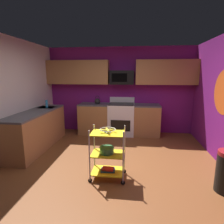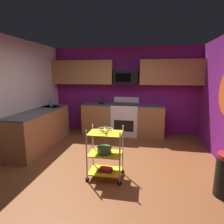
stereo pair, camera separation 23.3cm
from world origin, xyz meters
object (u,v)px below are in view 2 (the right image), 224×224
(oven_range, at_px, (125,119))
(rolling_cart, at_px, (105,153))
(microwave, at_px, (126,78))
(kettle, at_px, (101,101))
(book_stack, at_px, (106,169))
(fruit_bowl, at_px, (105,130))
(mixing_bowl_large, at_px, (104,150))
(dish_soap_bottle, at_px, (51,103))

(oven_range, xyz_separation_m, rolling_cart, (-0.05, -2.50, -0.03))
(microwave, height_order, rolling_cart, microwave)
(oven_range, bearing_deg, kettle, -179.69)
(rolling_cart, relative_size, book_stack, 3.54)
(kettle, bearing_deg, rolling_cart, -74.94)
(fruit_bowl, height_order, book_stack, fruit_bowl)
(oven_range, height_order, fruit_bowl, oven_range)
(fruit_bowl, xyz_separation_m, book_stack, (0.00, 0.00, -0.72))
(oven_range, distance_m, rolling_cart, 2.50)
(mixing_bowl_large, bearing_deg, book_stack, 0.00)
(oven_range, relative_size, microwave, 1.57)
(microwave, bearing_deg, rolling_cart, -91.17)
(kettle, bearing_deg, mixing_bowl_large, -75.33)
(microwave, distance_m, book_stack, 3.03)
(fruit_bowl, bearing_deg, kettle, 105.06)
(rolling_cart, xyz_separation_m, book_stack, (0.00, -0.00, -0.30))
(microwave, bearing_deg, dish_soap_bottle, -155.14)
(fruit_bowl, distance_m, kettle, 2.58)
(kettle, bearing_deg, fruit_bowl, -74.94)
(book_stack, bearing_deg, kettle, 105.06)
(rolling_cart, xyz_separation_m, fruit_bowl, (0.00, -0.00, 0.42))
(oven_range, relative_size, book_stack, 4.26)
(mixing_bowl_large, distance_m, book_stack, 0.37)
(rolling_cart, bearing_deg, fruit_bowl, -72.65)
(microwave, relative_size, dish_soap_bottle, 3.50)
(mixing_bowl_large, height_order, kettle, kettle)
(oven_range, xyz_separation_m, fruit_bowl, (-0.05, -2.50, 0.40))
(kettle, height_order, dish_soap_bottle, kettle)
(mixing_bowl_large, distance_m, kettle, 2.62)
(rolling_cart, height_order, kettle, kettle)
(microwave, bearing_deg, book_stack, -91.17)
(microwave, relative_size, fruit_bowl, 2.57)
(rolling_cart, bearing_deg, mixing_bowl_large, -180.00)
(mixing_bowl_large, distance_m, dish_soap_bottle, 2.58)
(mixing_bowl_large, height_order, dish_soap_bottle, dish_soap_bottle)
(book_stack, distance_m, dish_soap_bottle, 2.69)
(mixing_bowl_large, bearing_deg, dish_soap_bottle, 137.80)
(book_stack, height_order, dish_soap_bottle, dish_soap_bottle)
(kettle, bearing_deg, microwave, 8.53)
(oven_range, bearing_deg, mixing_bowl_large, -91.64)
(microwave, relative_size, mixing_bowl_large, 2.78)
(rolling_cart, bearing_deg, microwave, 88.83)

